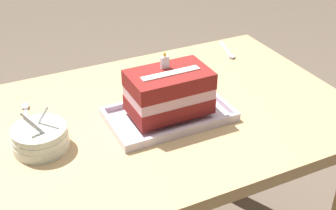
{
  "coord_description": "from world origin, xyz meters",
  "views": [
    {
      "loc": [
        -0.48,
        -0.99,
        1.45
      ],
      "look_at": [
        -0.01,
        -0.02,
        0.79
      ],
      "focal_mm": 48.73,
      "sensor_mm": 36.0,
      "label": 1
    }
  ],
  "objects_px": {
    "foil_tray": "(169,116)",
    "serving_spoon_near_tray": "(26,110)",
    "bowl_stack": "(40,138)",
    "serving_spoon_by_bowls": "(230,54)",
    "birthday_cake": "(169,92)"
  },
  "relations": [
    {
      "from": "birthday_cake",
      "to": "serving_spoon_near_tray",
      "type": "height_order",
      "value": "birthday_cake"
    },
    {
      "from": "birthday_cake",
      "to": "serving_spoon_by_bowls",
      "type": "relative_size",
      "value": 1.44
    },
    {
      "from": "birthday_cake",
      "to": "serving_spoon_by_bowls",
      "type": "height_order",
      "value": "birthday_cake"
    },
    {
      "from": "foil_tray",
      "to": "serving_spoon_near_tray",
      "type": "bearing_deg",
      "value": 149.02
    },
    {
      "from": "serving_spoon_by_bowls",
      "to": "bowl_stack",
      "type": "bearing_deg",
      "value": -160.26
    },
    {
      "from": "bowl_stack",
      "to": "serving_spoon_by_bowls",
      "type": "relative_size",
      "value": 0.93
    },
    {
      "from": "bowl_stack",
      "to": "serving_spoon_near_tray",
      "type": "bearing_deg",
      "value": 90.58
    },
    {
      "from": "birthday_cake",
      "to": "serving_spoon_near_tray",
      "type": "relative_size",
      "value": 1.54
    },
    {
      "from": "birthday_cake",
      "to": "serving_spoon_near_tray",
      "type": "distance_m",
      "value": 0.42
    },
    {
      "from": "foil_tray",
      "to": "birthday_cake",
      "type": "xyz_separation_m",
      "value": [
        0.0,
        0.0,
        0.08
      ]
    },
    {
      "from": "foil_tray",
      "to": "bowl_stack",
      "type": "bearing_deg",
      "value": 177.47
    },
    {
      "from": "bowl_stack",
      "to": "serving_spoon_by_bowls",
      "type": "bearing_deg",
      "value": 19.74
    },
    {
      "from": "bowl_stack",
      "to": "birthday_cake",
      "type": "bearing_deg",
      "value": -2.53
    },
    {
      "from": "birthday_cake",
      "to": "foil_tray",
      "type": "bearing_deg",
      "value": -90.0
    },
    {
      "from": "bowl_stack",
      "to": "foil_tray",
      "type": "bearing_deg",
      "value": -2.53
    }
  ]
}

